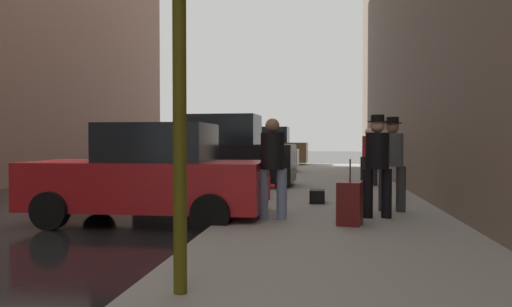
# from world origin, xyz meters

# --- Properties ---
(ground_plane) EXTENTS (120.00, 120.00, 0.00)m
(ground_plane) POSITION_xyz_m (0.00, 0.00, 0.00)
(ground_plane) COLOR black
(sidewalk) EXTENTS (4.00, 40.00, 0.15)m
(sidewalk) POSITION_xyz_m (6.00, 0.00, 0.07)
(sidewalk) COLOR gray
(sidewalk) RESTS_ON ground_plane
(parked_red_hatchback) EXTENTS (4.20, 2.06, 1.79)m
(parked_red_hatchback) POSITION_xyz_m (2.65, -0.46, 0.85)
(parked_red_hatchback) COLOR #B2191E
(parked_red_hatchback) RESTS_ON ground_plane
(parked_black_suv) EXTENTS (4.66, 2.18, 2.25)m
(parked_black_suv) POSITION_xyz_m (2.65, 5.52, 1.03)
(parked_black_suv) COLOR black
(parked_black_suv) RESTS_ON ground_plane
(parked_silver_sedan) EXTENTS (4.20, 2.07, 1.79)m
(parked_silver_sedan) POSITION_xyz_m (2.65, 12.33, 0.85)
(parked_silver_sedan) COLOR #B7BABF
(parked_silver_sedan) RESTS_ON ground_plane
(parked_bronze_suv) EXTENTS (4.65, 2.16, 2.25)m
(parked_bronze_suv) POSITION_xyz_m (2.65, 18.88, 1.03)
(parked_bronze_suv) COLOR brown
(parked_bronze_suv) RESTS_ON ground_plane
(fire_hydrant) EXTENTS (0.42, 0.22, 0.70)m
(fire_hydrant) POSITION_xyz_m (4.45, 2.10, 0.50)
(fire_hydrant) COLOR red
(fire_hydrant) RESTS_ON sidewalk
(pedestrian_with_fedora) EXTENTS (0.51, 0.43, 1.78)m
(pedestrian_with_fedora) POSITION_xyz_m (6.67, -0.35, 1.14)
(pedestrian_with_fedora) COLOR black
(pedestrian_with_fedora) RESTS_ON sidewalk
(pedestrian_with_beanie) EXTENTS (0.52, 0.45, 1.78)m
(pedestrian_with_beanie) POSITION_xyz_m (7.03, 0.49, 1.14)
(pedestrian_with_beanie) COLOR #333338
(pedestrian_with_beanie) RESTS_ON sidewalk
(pedestrian_in_jeans) EXTENTS (0.52, 0.46, 1.71)m
(pedestrian_in_jeans) POSITION_xyz_m (4.89, -0.70, 1.10)
(pedestrian_in_jeans) COLOR #728CB2
(pedestrian_in_jeans) RESTS_ON sidewalk
(pedestrian_in_red_jacket) EXTENTS (0.51, 0.43, 1.71)m
(pedestrian_in_red_jacket) POSITION_xyz_m (7.11, 6.00, 1.10)
(pedestrian_in_red_jacket) COLOR black
(pedestrian_in_red_jacket) RESTS_ON sidewalk
(rolling_suitcase) EXTENTS (0.46, 0.62, 1.04)m
(rolling_suitcase) POSITION_xyz_m (6.17, -1.07, 0.49)
(rolling_suitcase) COLOR #591414
(rolling_suitcase) RESTS_ON sidewalk
(duffel_bag) EXTENTS (0.32, 0.44, 0.28)m
(duffel_bag) POSITION_xyz_m (5.62, 1.56, 0.29)
(duffel_bag) COLOR black
(duffel_bag) RESTS_ON sidewalk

